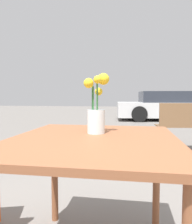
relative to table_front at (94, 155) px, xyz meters
The scene contains 3 objects.
table_front is the anchor object (origin of this frame).
flower_vase 0.26m from the table_front, 93.23° to the left, with size 0.15×0.15×0.35m.
parked_car 8.33m from the table_front, 77.55° to the left, with size 4.31×2.01×1.17m.
Camera 1 is at (0.19, -1.13, 0.96)m, focal length 35.00 mm.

